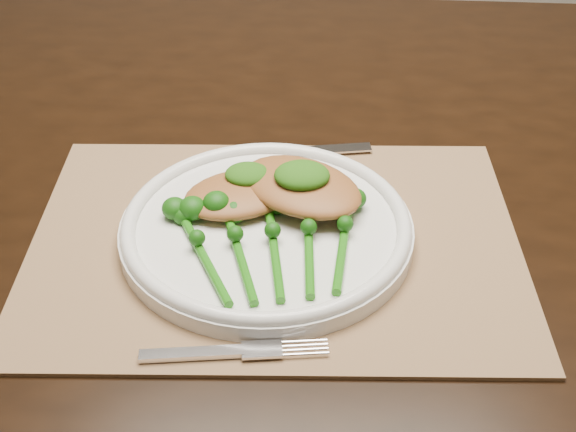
{
  "coord_description": "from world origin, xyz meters",
  "views": [
    {
      "loc": [
        0.01,
        -0.83,
        1.26
      ],
      "look_at": [
        0.0,
        -0.2,
        0.78
      ],
      "focal_mm": 50.0,
      "sensor_mm": 36.0,
      "label": 1
    }
  ],
  "objects_px": {
    "dinner_plate": "(267,227)",
    "broccolini_bundle": "(274,251)",
    "placemat": "(275,242)",
    "chicken_fillet_left": "(240,194)",
    "dining_table": "(319,357)"
  },
  "relations": [
    {
      "from": "chicken_fillet_left",
      "to": "broccolini_bundle",
      "type": "bearing_deg",
      "value": -88.85
    },
    {
      "from": "dinner_plate",
      "to": "chicken_fillet_left",
      "type": "distance_m",
      "value": 0.05
    },
    {
      "from": "dining_table",
      "to": "broccolini_bundle",
      "type": "relative_size",
      "value": 8.43
    },
    {
      "from": "placemat",
      "to": "broccolini_bundle",
      "type": "height_order",
      "value": "broccolini_bundle"
    },
    {
      "from": "dining_table",
      "to": "broccolini_bundle",
      "type": "bearing_deg",
      "value": -99.64
    },
    {
      "from": "placemat",
      "to": "chicken_fillet_left",
      "type": "xyz_separation_m",
      "value": [
        -0.04,
        0.04,
        0.03
      ]
    },
    {
      "from": "placemat",
      "to": "dining_table",
      "type": "bearing_deg",
      "value": 73.87
    },
    {
      "from": "dinner_plate",
      "to": "dining_table",
      "type": "bearing_deg",
      "value": 71.38
    },
    {
      "from": "dining_table",
      "to": "dinner_plate",
      "type": "distance_m",
      "value": 0.44
    },
    {
      "from": "dining_table",
      "to": "dinner_plate",
      "type": "bearing_deg",
      "value": -105.21
    },
    {
      "from": "broccolini_bundle",
      "to": "dining_table",
      "type": "bearing_deg",
      "value": 67.36
    },
    {
      "from": "chicken_fillet_left",
      "to": "broccolini_bundle",
      "type": "distance_m",
      "value": 0.09
    },
    {
      "from": "dining_table",
      "to": "broccolini_bundle",
      "type": "height_order",
      "value": "broccolini_bundle"
    },
    {
      "from": "dinner_plate",
      "to": "broccolini_bundle",
      "type": "relative_size",
      "value": 1.49
    },
    {
      "from": "placemat",
      "to": "chicken_fillet_left",
      "type": "height_order",
      "value": "chicken_fillet_left"
    }
  ]
}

